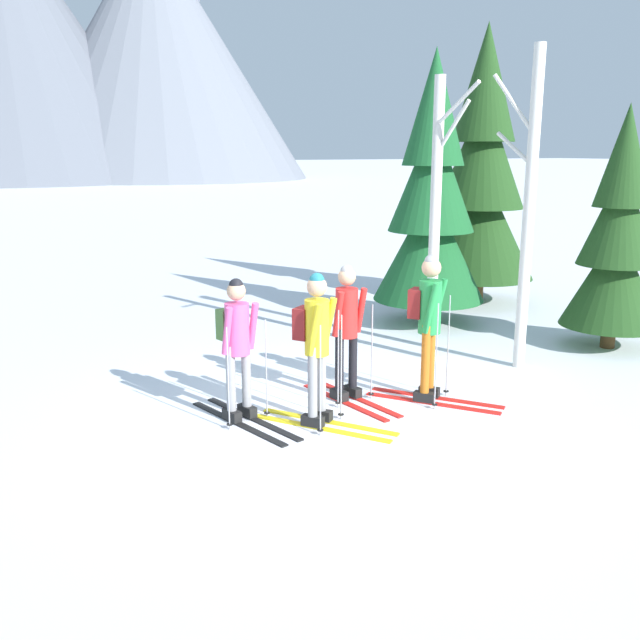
# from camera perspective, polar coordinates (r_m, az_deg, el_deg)

# --- Properties ---
(ground_plane) EXTENTS (400.00, 400.00, 0.00)m
(ground_plane) POSITION_cam_1_polar(r_m,az_deg,el_deg) (8.64, 0.27, -7.49)
(ground_plane) COLOR white
(skier_in_pink) EXTENTS (0.78, 1.80, 1.69)m
(skier_in_pink) POSITION_cam_1_polar(r_m,az_deg,el_deg) (8.20, -6.72, -1.76)
(skier_in_pink) COLOR black
(skier_in_pink) RESTS_ON ground
(skier_in_yellow) EXTENTS (1.29, 1.57, 1.78)m
(skier_in_yellow) POSITION_cam_1_polar(r_m,az_deg,el_deg) (7.97, -0.32, -1.65)
(skier_in_yellow) COLOR yellow
(skier_in_yellow) RESTS_ON ground
(skier_in_red) EXTENTS (0.62, 1.66, 1.74)m
(skier_in_red) POSITION_cam_1_polar(r_m,az_deg,el_deg) (8.81, 2.20, -0.54)
(skier_in_red) COLOR red
(skier_in_red) RESTS_ON ground
(skier_in_green) EXTENTS (1.33, 1.54, 1.87)m
(skier_in_green) POSITION_cam_1_polar(r_m,az_deg,el_deg) (8.85, 8.78, 0.14)
(skier_in_green) COLOR red
(skier_in_green) RESTS_ON ground
(pine_tree_near) EXTENTS (1.99, 1.99, 4.80)m
(pine_tree_near) POSITION_cam_1_polar(r_m,az_deg,el_deg) (12.74, 8.99, 9.33)
(pine_tree_near) COLOR #51381E
(pine_tree_near) RESTS_ON ground
(pine_tree_mid) EXTENTS (2.28, 2.28, 5.51)m
(pine_tree_mid) POSITION_cam_1_polar(r_m,az_deg,el_deg) (14.84, 12.88, 11.00)
(pine_tree_mid) COLOR #51381E
(pine_tree_mid) RESTS_ON ground
(pine_tree_far) EXTENTS (1.57, 1.57, 3.80)m
(pine_tree_far) POSITION_cam_1_polar(r_m,az_deg,el_deg) (11.99, 22.90, 5.97)
(pine_tree_far) COLOR #51381E
(pine_tree_far) RESTS_ON ground
(birch_tree_tall) EXTENTS (0.43, 0.64, 4.49)m
(birch_tree_tall) POSITION_cam_1_polar(r_m,az_deg,el_deg) (10.40, 16.46, 8.60)
(birch_tree_tall) COLOR silver
(birch_tree_tall) RESTS_ON ground
(birch_tree_slender) EXTENTS (0.26, 1.06, 4.13)m
(birch_tree_slender) POSITION_cam_1_polar(r_m,az_deg,el_deg) (10.55, 9.34, 8.20)
(birch_tree_slender) COLOR silver
(birch_tree_slender) RESTS_ON ground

